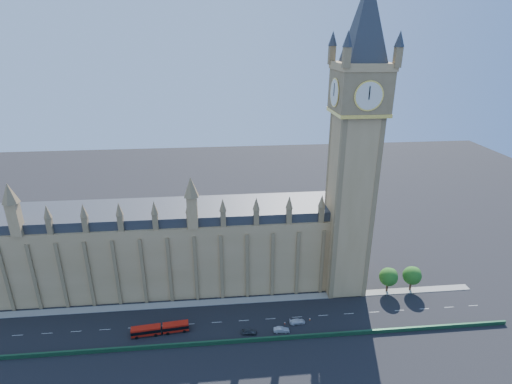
{
  "coord_description": "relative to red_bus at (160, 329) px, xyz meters",
  "views": [
    {
      "loc": [
        -1.78,
        -95.94,
        78.71
      ],
      "look_at": [
        8.62,
        10.0,
        36.88
      ],
      "focal_mm": 28.0,
      "sensor_mm": 36.0,
      "label": 1
    }
  ],
  "objects": [
    {
      "name": "cone_c",
      "position": [
        37.79,
        0.7,
        -1.11
      ],
      "size": [
        0.48,
        0.48,
        0.64
      ],
      "rotation": [
        0.0,
        0.0,
        0.23
      ],
      "color": "black",
      "rests_on": "ground"
    },
    {
      "name": "elizabeth_tower",
      "position": [
        57.9,
        17.06,
        53.14
      ],
      "size": [
        20.59,
        20.59,
        105.0
      ],
      "color": "#AA8752",
      "rests_on": "ground"
    },
    {
      "name": "cone_d",
      "position": [
        35.75,
        0.46,
        -1.11
      ],
      "size": [
        0.47,
        0.47,
        0.64
      ],
      "rotation": [
        0.0,
        0.0,
        -0.19
      ],
      "color": "black",
      "rests_on": "ground"
    },
    {
      "name": "car_silver",
      "position": [
        34.23,
        -2.85,
        -0.69
      ],
      "size": [
        4.58,
        1.99,
        1.46
      ],
      "primitive_type": "imported",
      "rotation": [
        0.0,
        0.0,
        1.47
      ],
      "color": "#ABADB3",
      "rests_on": "ground"
    },
    {
      "name": "car_grey",
      "position": [
        25.0,
        -2.67,
        -0.7
      ],
      "size": [
        4.43,
        2.23,
        1.45
      ],
      "primitive_type": "imported",
      "rotation": [
        0.0,
        0.0,
        1.44
      ],
      "color": "#3D4044",
      "rests_on": "ground"
    },
    {
      "name": "car_white",
      "position": [
        39.45,
        0.34,
        -0.75
      ],
      "size": [
        4.77,
        2.31,
        1.34
      ],
      "primitive_type": "imported",
      "rotation": [
        0.0,
        0.0,
        1.67
      ],
      "color": "silver",
      "rests_on": "ground"
    },
    {
      "name": "palace_westminster",
      "position": [
        -5.1,
        25.07,
        12.44
      ],
      "size": [
        120.0,
        20.0,
        28.0
      ],
      "color": "#AA8752",
      "rests_on": "ground"
    },
    {
      "name": "red_bus",
      "position": [
        0.0,
        0.0,
        0.0
      ],
      "size": [
        16.04,
        3.89,
        2.7
      ],
      "rotation": [
        0.0,
        0.0,
        0.1
      ],
      "color": "red",
      "rests_on": "ground"
    },
    {
      "name": "cone_a",
      "position": [
        43.45,
        1.4,
        -1.08
      ],
      "size": [
        0.52,
        0.52,
        0.69
      ],
      "rotation": [
        0.0,
        0.0,
        0.21
      ],
      "color": "black",
      "rests_on": "ground"
    },
    {
      "name": "kerb_north",
      "position": [
        19.9,
        12.57,
        -1.34
      ],
      "size": [
        160.0,
        3.0,
        0.16
      ],
      "primitive_type": "cube",
      "color": "gray",
      "rests_on": "ground"
    },
    {
      "name": "tree_east_near",
      "position": [
        72.12,
        13.15,
        4.22
      ],
      "size": [
        6.0,
        6.0,
        8.5
      ],
      "color": "#382619",
      "rests_on": "ground"
    },
    {
      "name": "tree_east_far",
      "position": [
        80.12,
        13.15,
        4.22
      ],
      "size": [
        6.0,
        6.0,
        8.5
      ],
      "color": "#382619",
      "rests_on": "ground"
    },
    {
      "name": "cone_b",
      "position": [
        40.15,
        -0.03,
        -1.03
      ],
      "size": [
        0.64,
        0.64,
        0.79
      ],
      "rotation": [
        0.0,
        0.0,
        0.38
      ],
      "color": "black",
      "rests_on": "ground"
    },
    {
      "name": "ground",
      "position": [
        19.9,
        3.07,
        -1.42
      ],
      "size": [
        400.0,
        400.0,
        0.0
      ],
      "primitive_type": "plane",
      "color": "black",
      "rests_on": "ground"
    },
    {
      "name": "bridge_parapet",
      "position": [
        19.9,
        -5.93,
        -0.82
      ],
      "size": [
        160.0,
        0.6,
        1.2
      ],
      "primitive_type": "cube",
      "color": "#1E4C2D",
      "rests_on": "ground"
    }
  ]
}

